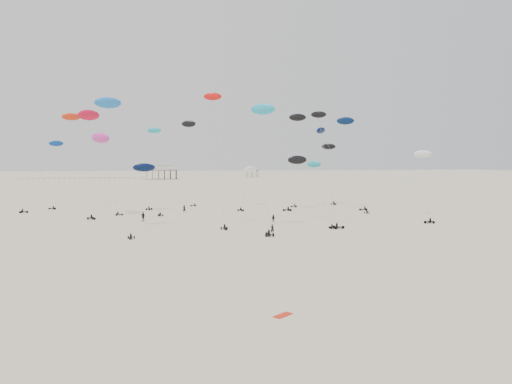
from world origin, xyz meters
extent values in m
plane|color=beige|center=(0.00, 200.00, 0.00)|extent=(900.00, 900.00, 0.00)
cube|color=brown|center=(-10.00, 350.00, 6.15)|extent=(21.00, 13.00, 0.30)
cube|color=silver|center=(-10.00, 350.00, 7.90)|extent=(14.00, 8.40, 3.20)
cube|color=#B2B2AD|center=(-10.00, 350.00, 9.65)|extent=(15.00, 9.00, 0.30)
cube|color=brown|center=(60.00, 380.00, 5.15)|extent=(9.00, 7.00, 0.30)
cube|color=silver|center=(60.00, 380.00, 6.50)|extent=(5.60, 4.20, 2.40)
cube|color=#B2B2AD|center=(60.00, 380.00, 7.85)|extent=(6.00, 4.50, 0.30)
cube|color=black|center=(-62.00, 350.00, 1.45)|extent=(80.00, 0.10, 0.10)
cylinder|color=gray|center=(-23.75, 88.41, 11.33)|extent=(0.03, 0.03, 24.36)
ellipsoid|color=blue|center=(-25.74, 93.84, 22.90)|extent=(5.09, 3.13, 2.38)
cylinder|color=gray|center=(32.58, 136.26, 8.39)|extent=(0.03, 0.03, 15.43)
ellipsoid|color=black|center=(32.19, 137.56, 16.72)|extent=(4.39, 3.55, 2.04)
cylinder|color=gray|center=(23.00, 131.76, 5.79)|extent=(0.03, 0.03, 12.41)
ellipsoid|color=teal|center=(26.22, 133.05, 11.68)|extent=(4.01, 3.76, 1.99)
cylinder|color=gray|center=(-6.04, 92.85, 12.39)|extent=(0.03, 0.03, 23.91)
ellipsoid|color=red|center=(-6.82, 95.22, 24.70)|extent=(3.65, 2.25, 1.70)
cylinder|color=gray|center=(-31.04, 113.19, 11.12)|extent=(0.03, 0.03, 20.83)
ellipsoid|color=red|center=(-31.28, 114.21, 22.44)|extent=(5.39, 4.83, 2.62)
cylinder|color=gray|center=(-17.90, 137.76, 10.57)|extent=(0.03, 0.03, 24.34)
ellipsoid|color=#1AB3C6|center=(-17.10, 144.82, 21.17)|extent=(4.29, 2.54, 2.01)
cylinder|color=gray|center=(6.47, 130.46, 5.02)|extent=(0.03, 0.03, 17.80)
ellipsoid|color=white|center=(9.15, 137.76, 10.18)|extent=(4.96, 4.26, 2.31)
cylinder|color=gray|center=(-45.75, 136.61, 8.67)|extent=(0.03, 0.03, 21.50)
ellipsoid|color=#0C3B9C|center=(-42.96, 143.31, 17.26)|extent=(3.96, 2.46, 1.84)
cylinder|color=gray|center=(1.18, 85.65, 10.96)|extent=(0.03, 0.03, 22.32)
ellipsoid|color=#1CA9D4|center=(1.74, 90.22, 22.01)|extent=(5.13, 4.70, 2.46)
cylinder|color=gray|center=(39.49, 97.69, 7.10)|extent=(0.03, 0.03, 19.43)
ellipsoid|color=white|center=(42.60, 104.38, 14.15)|extent=(4.33, 2.52, 2.00)
cylinder|color=gray|center=(17.17, 123.37, 6.37)|extent=(0.03, 0.03, 12.84)
ellipsoid|color=black|center=(19.19, 125.85, 12.86)|extent=(5.17, 1.66, 2.47)
cylinder|color=gray|center=(13.89, 88.58, 10.74)|extent=(0.03, 0.03, 20.32)
ellipsoid|color=black|center=(12.39, 89.94, 21.22)|extent=(3.11, 2.42, 1.45)
cylinder|color=gray|center=(-6.89, 143.85, 11.62)|extent=(0.03, 0.03, 24.21)
ellipsoid|color=black|center=(-7.10, 148.84, 23.44)|extent=(4.56, 3.03, 2.09)
cylinder|color=gray|center=(31.09, 124.88, 10.47)|extent=(0.03, 0.03, 24.88)
ellipsoid|color=#05133F|center=(27.75, 131.92, 20.95)|extent=(4.57, 4.43, 2.19)
cylinder|color=gray|center=(-27.59, 120.05, 8.71)|extent=(0.03, 0.03, 16.70)
ellipsoid|color=#DB33AB|center=(-29.53, 120.89, 17.86)|extent=(5.90, 6.04, 2.97)
cylinder|color=gray|center=(-18.14, 122.57, 5.28)|extent=(0.03, 0.03, 16.44)
ellipsoid|color=#041138|center=(-19.91, 129.12, 10.92)|extent=(5.73, 2.92, 2.76)
cylinder|color=gray|center=(31.81, 117.23, 11.39)|extent=(0.03, 0.03, 24.28)
ellipsoid|color=#051A3F|center=(31.25, 122.90, 22.93)|extent=(4.83, 2.69, 2.27)
cylinder|color=gray|center=(-41.35, 142.13, 12.23)|extent=(0.03, 0.03, 25.04)
ellipsoid|color=red|center=(-39.42, 146.50, 24.70)|extent=(5.29, 3.01, 2.50)
cylinder|color=gray|center=(12.56, 92.56, 10.64)|extent=(0.03, 0.03, 22.71)
ellipsoid|color=black|center=(10.59, 97.50, 21.30)|extent=(3.62, 1.80, 1.74)
imported|color=black|center=(2.00, 83.94, 0.00)|extent=(0.81, 0.65, 1.93)
imported|color=black|center=(6.06, 99.10, 0.00)|extent=(1.08, 0.92, 1.92)
imported|color=black|center=(-20.06, 106.73, 0.00)|extent=(1.54, 1.40, 2.32)
imported|color=black|center=(-10.42, 122.66, 0.00)|extent=(0.92, 0.74, 2.20)
cube|color=red|center=(-8.29, 39.28, 0.00)|extent=(1.86, 1.65, 0.07)
camera|label=1|loc=(-18.83, 0.82, 12.57)|focal=35.00mm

